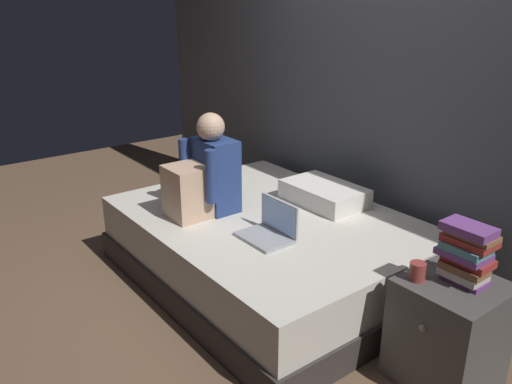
{
  "coord_description": "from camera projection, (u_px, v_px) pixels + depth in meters",
  "views": [
    {
      "loc": [
        2.21,
        -1.65,
        1.8
      ],
      "look_at": [
        -0.07,
        0.1,
        0.71
      ],
      "focal_mm": 36.49,
      "sensor_mm": 36.0,
      "label": 1
    }
  ],
  "objects": [
    {
      "name": "wall_back",
      "position": [
        395.0,
        69.0,
        3.43
      ],
      "size": [
        5.6,
        0.1,
        2.7
      ],
      "primitive_type": "cube",
      "color": "#4C4F54",
      "rests_on": "ground_plane"
    },
    {
      "name": "book_stack",
      "position": [
        467.0,
        253.0,
        2.38
      ],
      "size": [
        0.24,
        0.17,
        0.29
      ],
      "color": "#703D84",
      "rests_on": "nightstand"
    },
    {
      "name": "mug",
      "position": [
        417.0,
        271.0,
        2.43
      ],
      "size": [
        0.08,
        0.08,
        0.09
      ],
      "primitive_type": "cylinder",
      "color": "#933833",
      "rests_on": "nightstand"
    },
    {
      "name": "ground_plane",
      "position": [
        250.0,
        306.0,
        3.22
      ],
      "size": [
        8.0,
        8.0,
        0.0
      ],
      "primitive_type": "plane",
      "color": "brown"
    },
    {
      "name": "nightstand",
      "position": [
        448.0,
        332.0,
        2.52
      ],
      "size": [
        0.44,
        0.46,
        0.54
      ],
      "color": "#474442",
      "rests_on": "ground_plane"
    },
    {
      "name": "pillow",
      "position": [
        324.0,
        194.0,
        3.57
      ],
      "size": [
        0.56,
        0.36,
        0.13
      ],
      "primitive_type": "cube",
      "color": "silver",
      "rests_on": "bed"
    },
    {
      "name": "laptop",
      "position": [
        270.0,
        229.0,
        3.05
      ],
      "size": [
        0.32,
        0.23,
        0.22
      ],
      "color": "#9EA0A5",
      "rests_on": "bed"
    },
    {
      "name": "bed",
      "position": [
        268.0,
        248.0,
        3.46
      ],
      "size": [
        2.0,
        1.5,
        0.46
      ],
      "color": "#332D2B",
      "rests_on": "ground_plane"
    },
    {
      "name": "person_sitting",
      "position": [
        204.0,
        176.0,
        3.35
      ],
      "size": [
        0.39,
        0.44,
        0.66
      ],
      "color": "navy",
      "rests_on": "bed"
    }
  ]
}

